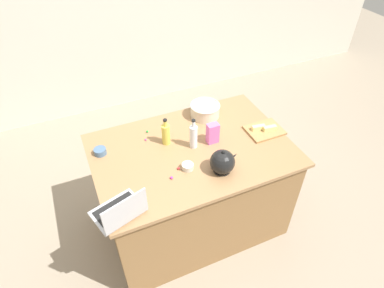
# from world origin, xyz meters

# --- Properties ---
(ground_plane) EXTENTS (12.00, 12.00, 0.00)m
(ground_plane) POSITION_xyz_m (0.00, 0.00, 0.00)
(ground_plane) COLOR gray
(wall_back) EXTENTS (8.00, 0.10, 2.60)m
(wall_back) POSITION_xyz_m (0.00, 2.23, 1.30)
(wall_back) COLOR beige
(wall_back) RESTS_ON ground
(island_counter) EXTENTS (1.53, 1.04, 0.90)m
(island_counter) POSITION_xyz_m (0.00, 0.00, 0.45)
(island_counter) COLOR olive
(island_counter) RESTS_ON ground
(laptop) EXTENTS (0.36, 0.31, 0.22)m
(laptop) POSITION_xyz_m (-0.66, -0.40, 0.95)
(laptop) COLOR #B7B7BC
(laptop) RESTS_ON island_counter
(mixing_bowl_large) EXTENTS (0.26, 0.26, 0.11)m
(mixing_bowl_large) POSITION_xyz_m (0.28, 0.36, 0.96)
(mixing_bowl_large) COLOR beige
(mixing_bowl_large) RESTS_ON island_counter
(bottle_oil) EXTENTS (0.06, 0.06, 0.23)m
(bottle_oil) POSITION_xyz_m (-0.16, 0.15, 0.99)
(bottle_oil) COLOR #DBC64C
(bottle_oil) RESTS_ON island_counter
(bottle_vinegar) EXTENTS (0.06, 0.06, 0.26)m
(bottle_vinegar) POSITION_xyz_m (0.02, 0.02, 1.00)
(bottle_vinegar) COLOR white
(bottle_vinegar) RESTS_ON island_counter
(kettle) EXTENTS (0.21, 0.18, 0.20)m
(kettle) POSITION_xyz_m (0.10, -0.30, 0.98)
(kettle) COLOR black
(kettle) RESTS_ON island_counter
(cutting_board) EXTENTS (0.29, 0.23, 0.02)m
(cutting_board) POSITION_xyz_m (0.63, -0.04, 0.91)
(cutting_board) COLOR #AD7F4C
(cutting_board) RESTS_ON island_counter
(butter_stick_left) EXTENTS (0.11, 0.05, 0.04)m
(butter_stick_left) POSITION_xyz_m (0.67, -0.06, 0.94)
(butter_stick_left) COLOR #F4E58C
(butter_stick_left) RESTS_ON cutting_board
(butter_stick_right) EXTENTS (0.11, 0.05, 0.04)m
(butter_stick_right) POSITION_xyz_m (0.59, -0.02, 0.94)
(butter_stick_right) COLOR #F4E58C
(butter_stick_right) RESTS_ON cutting_board
(ramekin_small) EXTENTS (0.09, 0.09, 0.05)m
(ramekin_small) POSITION_xyz_m (-0.66, 0.23, 0.92)
(ramekin_small) COLOR slate
(ramekin_small) RESTS_ON island_counter
(ramekin_medium) EXTENTS (0.09, 0.09, 0.04)m
(ramekin_medium) POSITION_xyz_m (-0.11, -0.18, 0.92)
(ramekin_medium) COLOR beige
(ramekin_medium) RESTS_ON island_counter
(candy_bag) EXTENTS (0.09, 0.06, 0.17)m
(candy_bag) POSITION_xyz_m (0.18, 0.01, 0.99)
(candy_bag) COLOR pink
(candy_bag) RESTS_ON island_counter
(candy_0) EXTENTS (0.02, 0.02, 0.02)m
(candy_0) POSITION_xyz_m (-0.18, -0.16, 0.91)
(candy_0) COLOR red
(candy_0) RESTS_ON island_counter
(candy_1) EXTENTS (0.02, 0.02, 0.02)m
(candy_1) POSITION_xyz_m (-0.30, 0.24, 0.91)
(candy_1) COLOR #CC3399
(candy_1) RESTS_ON island_counter
(candy_2) EXTENTS (0.02, 0.02, 0.02)m
(candy_2) POSITION_xyz_m (-0.25, 0.33, 0.91)
(candy_2) COLOR green
(candy_2) RESTS_ON island_counter
(candy_3) EXTENTS (0.02, 0.02, 0.02)m
(candy_3) POSITION_xyz_m (-0.26, -0.23, 0.91)
(candy_3) COLOR #CC3399
(candy_3) RESTS_ON island_counter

